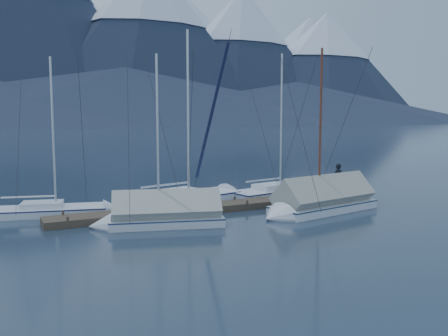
{
  "coord_description": "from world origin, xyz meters",
  "views": [
    {
      "loc": [
        -10.98,
        -19.93,
        4.9
      ],
      "look_at": [
        0.0,
        2.0,
        2.2
      ],
      "focal_mm": 38.0,
      "sensor_mm": 36.0,
      "label": 1
    }
  ],
  "objects_px": {
    "sailboat_covered_near": "(317,204)",
    "sailboat_open_right": "(286,192)",
    "sailboat_open_left": "(66,212)",
    "sailboat_covered_far": "(156,217)",
    "sailboat_open_mid": "(197,199)",
    "person": "(339,178)"
  },
  "relations": [
    {
      "from": "sailboat_open_left",
      "to": "sailboat_open_right",
      "type": "relative_size",
      "value": 0.9
    },
    {
      "from": "sailboat_open_right",
      "to": "sailboat_covered_near",
      "type": "bearing_deg",
      "value": -108.15
    },
    {
      "from": "person",
      "to": "sailboat_open_left",
      "type": "bearing_deg",
      "value": 72.31
    },
    {
      "from": "sailboat_covered_near",
      "to": "person",
      "type": "xyz_separation_m",
      "value": [
        3.6,
        2.62,
        0.77
      ]
    },
    {
      "from": "sailboat_covered_near",
      "to": "person",
      "type": "height_order",
      "value": "sailboat_covered_near"
    },
    {
      "from": "sailboat_covered_near",
      "to": "person",
      "type": "bearing_deg",
      "value": 36.04
    },
    {
      "from": "sailboat_covered_near",
      "to": "person",
      "type": "distance_m",
      "value": 4.52
    },
    {
      "from": "sailboat_covered_near",
      "to": "sailboat_covered_far",
      "type": "height_order",
      "value": "sailboat_covered_near"
    },
    {
      "from": "sailboat_open_left",
      "to": "sailboat_open_right",
      "type": "distance_m",
      "value": 13.32
    },
    {
      "from": "sailboat_open_mid",
      "to": "person",
      "type": "xyz_separation_m",
      "value": [
        7.9,
        -2.87,
        1.04
      ]
    },
    {
      "from": "sailboat_open_mid",
      "to": "sailboat_covered_near",
      "type": "relative_size",
      "value": 1.15
    },
    {
      "from": "sailboat_open_right",
      "to": "sailboat_covered_far",
      "type": "height_order",
      "value": "sailboat_open_right"
    },
    {
      "from": "sailboat_open_right",
      "to": "sailboat_covered_near",
      "type": "distance_m",
      "value": 5.71
    },
    {
      "from": "sailboat_open_right",
      "to": "sailboat_open_mid",
      "type": "bearing_deg",
      "value": 179.24
    },
    {
      "from": "sailboat_covered_far",
      "to": "sailboat_open_mid",
      "type": "bearing_deg",
      "value": 49.79
    },
    {
      "from": "sailboat_open_right",
      "to": "sailboat_covered_near",
      "type": "xyz_separation_m",
      "value": [
        -1.77,
        -5.42,
        0.29
      ]
    },
    {
      "from": "sailboat_open_mid",
      "to": "sailboat_open_right",
      "type": "bearing_deg",
      "value": -0.76
    },
    {
      "from": "sailboat_covered_near",
      "to": "sailboat_open_right",
      "type": "bearing_deg",
      "value": 71.85
    },
    {
      "from": "sailboat_open_left",
      "to": "person",
      "type": "height_order",
      "value": "sailboat_open_left"
    },
    {
      "from": "sailboat_open_left",
      "to": "sailboat_covered_far",
      "type": "bearing_deg",
      "value": -53.64
    },
    {
      "from": "sailboat_open_left",
      "to": "sailboat_covered_far",
      "type": "height_order",
      "value": "sailboat_open_left"
    },
    {
      "from": "sailboat_open_left",
      "to": "sailboat_covered_near",
      "type": "height_order",
      "value": "sailboat_covered_near"
    }
  ]
}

